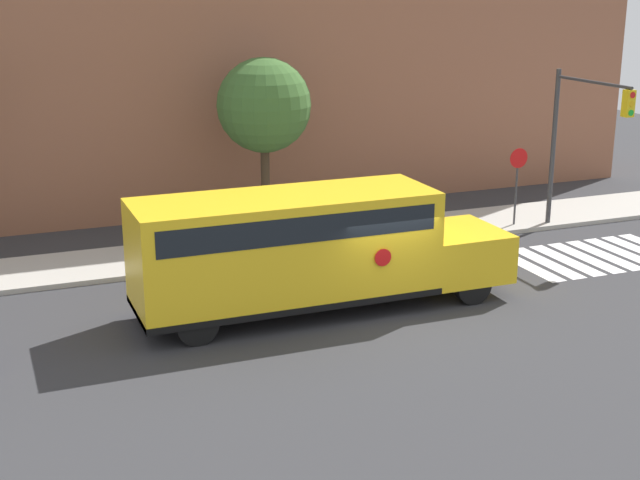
% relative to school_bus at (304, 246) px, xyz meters
% --- Properties ---
extents(ground_plane, '(60.00, 60.00, 0.00)m').
position_rel_school_bus_xyz_m(ground_plane, '(1.87, -0.91, -1.75)').
color(ground_plane, '#333335').
extents(sidewalk_strip, '(44.00, 3.00, 0.15)m').
position_rel_school_bus_xyz_m(sidewalk_strip, '(1.87, 5.59, -1.67)').
color(sidewalk_strip, '#B2ADA3').
rests_on(sidewalk_strip, ground).
extents(building_backdrop, '(32.00, 4.00, 12.65)m').
position_rel_school_bus_xyz_m(building_backdrop, '(1.87, 12.09, 4.58)').
color(building_backdrop, '#935B42').
rests_on(building_backdrop, ground).
extents(crosswalk_stripes, '(5.40, 3.20, 0.01)m').
position_rel_school_bus_xyz_m(crosswalk_stripes, '(9.93, 1.09, -1.74)').
color(crosswalk_stripes, white).
rests_on(crosswalk_stripes, ground).
extents(school_bus, '(9.81, 2.57, 3.09)m').
position_rel_school_bus_xyz_m(school_bus, '(0.00, 0.00, 0.00)').
color(school_bus, yellow).
rests_on(school_bus, ground).
extents(stop_sign, '(0.67, 0.10, 2.78)m').
position_rel_school_bus_xyz_m(stop_sign, '(9.42, 4.70, 0.07)').
color(stop_sign, '#38383A').
rests_on(stop_sign, ground).
extents(traffic_light, '(0.28, 3.68, 5.35)m').
position_rel_school_bus_xyz_m(traffic_light, '(10.64, 3.31, 1.83)').
color(traffic_light, '#38383A').
rests_on(traffic_light, ground).
extents(tree_near_sidewalk, '(3.10, 3.10, 5.76)m').
position_rel_school_bus_xyz_m(tree_near_sidewalk, '(1.54, 7.75, 2.44)').
color(tree_near_sidewalk, '#423323').
rests_on(tree_near_sidewalk, ground).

